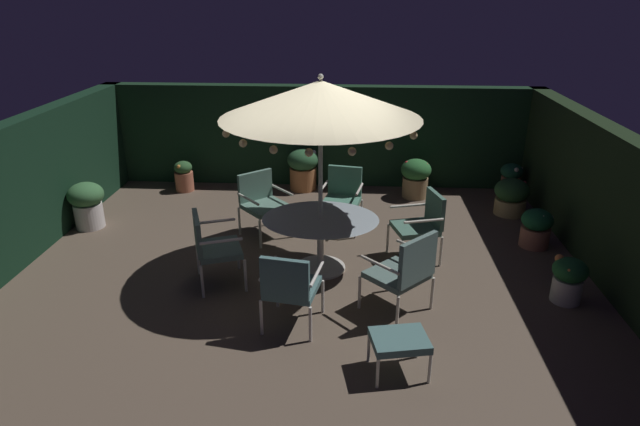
% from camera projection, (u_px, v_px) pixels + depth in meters
% --- Properties ---
extents(ground_plane, '(8.16, 7.28, 0.02)m').
position_uv_depth(ground_plane, '(304.00, 268.00, 7.28)').
color(ground_plane, brown).
extents(hedge_backdrop_rear, '(8.16, 0.30, 1.88)m').
position_uv_depth(hedge_backdrop_rear, '(320.00, 136.00, 10.13)').
color(hedge_backdrop_rear, black).
rests_on(hedge_backdrop_rear, ground_plane).
extents(hedge_backdrop_left, '(0.30, 7.28, 1.88)m').
position_uv_depth(hedge_backdrop_left, '(10.00, 197.00, 7.14)').
color(hedge_backdrop_left, black).
rests_on(hedge_backdrop_left, ground_plane).
extents(hedge_backdrop_right, '(0.30, 7.28, 1.88)m').
position_uv_depth(hedge_backdrop_right, '(615.00, 211.00, 6.69)').
color(hedge_backdrop_right, black).
rests_on(hedge_backdrop_right, ground_plane).
extents(patio_dining_table, '(1.53, 1.27, 0.75)m').
position_uv_depth(patio_dining_table, '(320.00, 229.00, 7.04)').
color(patio_dining_table, silver).
rests_on(patio_dining_table, ground_plane).
extents(patio_umbrella, '(2.47, 2.47, 2.59)m').
position_uv_depth(patio_umbrella, '(321.00, 100.00, 6.38)').
color(patio_umbrella, silver).
rests_on(patio_umbrella, ground_plane).
extents(patio_chair_north, '(0.68, 0.69, 0.95)m').
position_uv_depth(patio_chair_north, '(290.00, 285.00, 5.77)').
color(patio_chair_north, silver).
rests_on(patio_chair_north, ground_plane).
extents(patio_chair_northeast, '(0.89, 0.89, 1.02)m').
position_uv_depth(patio_chair_northeast, '(405.00, 269.00, 6.05)').
color(patio_chair_northeast, beige).
rests_on(patio_chair_northeast, ground_plane).
extents(patio_chair_east, '(0.73, 0.72, 0.97)m').
position_uv_depth(patio_chair_east, '(422.00, 221.00, 7.32)').
color(patio_chair_east, beige).
rests_on(patio_chair_east, ground_plane).
extents(patio_chair_southeast, '(0.68, 0.66, 0.96)m').
position_uv_depth(patio_chair_southeast, '(343.00, 194.00, 8.32)').
color(patio_chair_southeast, silver).
rests_on(patio_chair_southeast, ground_plane).
extents(patio_chair_south, '(0.88, 0.88, 0.96)m').
position_uv_depth(patio_chair_south, '(262.00, 200.00, 8.08)').
color(patio_chair_south, silver).
rests_on(patio_chair_south, ground_plane).
extents(patio_chair_southwest, '(0.74, 0.80, 0.95)m').
position_uv_depth(patio_chair_southwest, '(211.00, 244.00, 6.67)').
color(patio_chair_southwest, silver).
rests_on(patio_chair_southwest, ground_plane).
extents(ottoman_footrest, '(0.61, 0.52, 0.41)m').
position_uv_depth(ottoman_footrest, '(399.00, 342.00, 5.16)').
color(ottoman_footrest, silver).
rests_on(ottoman_footrest, ground_plane).
extents(potted_plant_left_near, '(0.58, 0.58, 0.78)m').
position_uv_depth(potted_plant_left_near, '(303.00, 168.00, 9.99)').
color(potted_plant_left_near, '#B06A3D').
rests_on(potted_plant_left_near, ground_plane).
extents(potted_plant_back_center, '(0.41, 0.41, 0.57)m').
position_uv_depth(potted_plant_back_center, '(569.00, 278.00, 6.39)').
color(potted_plant_back_center, beige).
rests_on(potted_plant_back_center, ground_plane).
extents(potted_plant_right_near, '(0.44, 0.44, 0.58)m').
position_uv_depth(potted_plant_right_near, '(536.00, 227.00, 7.78)').
color(potted_plant_right_near, '#A4614D').
rests_on(potted_plant_right_near, ground_plane).
extents(potted_plant_right_far, '(0.34, 0.34, 0.57)m').
position_uv_depth(potted_plant_right_far, '(184.00, 176.00, 9.97)').
color(potted_plant_right_far, '#B26346').
rests_on(potted_plant_right_far, ground_plane).
extents(potted_plant_back_right, '(0.55, 0.55, 0.74)m').
position_uv_depth(potted_plant_back_right, '(87.00, 203.00, 8.38)').
color(potted_plant_back_right, silver).
rests_on(potted_plant_back_right, ground_plane).
extents(potted_plant_left_far, '(0.56, 0.56, 0.62)m').
position_uv_depth(potted_plant_left_far, '(511.00, 196.00, 8.91)').
color(potted_plant_left_far, tan).
rests_on(potted_plant_left_far, ground_plane).
extents(potted_plant_back_left, '(0.39, 0.40, 0.63)m').
position_uv_depth(potted_plant_back_left, '(511.00, 179.00, 9.62)').
color(potted_plant_back_left, '#AF5F49').
rests_on(potted_plant_back_left, ground_plane).
extents(potted_plant_front_corner, '(0.54, 0.54, 0.71)m').
position_uv_depth(potted_plant_front_corner, '(416.00, 177.00, 9.62)').
color(potted_plant_front_corner, '#8D724C').
rests_on(potted_plant_front_corner, ground_plane).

